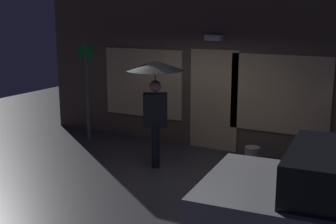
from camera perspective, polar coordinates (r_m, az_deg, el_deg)
ground_plane at (r=8.20m, az=-0.21°, el=-8.62°), size 18.00×18.00×0.00m
building_facade at (r=9.82m, az=6.31°, el=6.91°), size 8.85×0.48×4.07m
person_with_umbrella at (r=8.53m, az=-1.65°, el=3.58°), size 1.09×1.09×2.09m
street_sign_post at (r=10.52m, az=-10.30°, el=3.41°), size 0.40×0.07×2.34m
sidewalk_bollard at (r=8.72m, az=10.69°, el=-5.90°), size 0.29×0.29×0.47m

